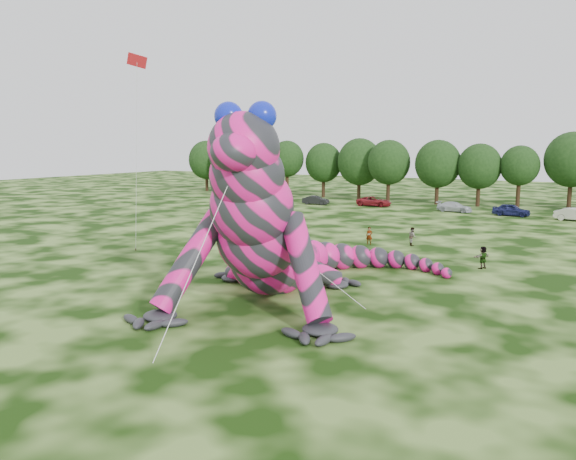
% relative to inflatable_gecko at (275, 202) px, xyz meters
% --- Properties ---
extents(ground, '(240.00, 240.00, 0.00)m').
position_rel_inflatable_gecko_xyz_m(ground, '(5.22, -2.32, -5.45)').
color(ground, '#16330A').
rests_on(ground, ground).
extents(inflatable_gecko, '(23.36, 25.81, 10.91)m').
position_rel_inflatable_gecko_xyz_m(inflatable_gecko, '(0.00, 0.00, 0.00)').
color(inflatable_gecko, '#F01686').
rests_on(inflatable_gecko, ground).
extents(flying_kite, '(3.76, 2.60, 15.71)m').
position_rel_inflatable_gecko_xyz_m(flying_kite, '(-14.18, 3.63, 8.43)').
color(flying_kite, red).
rests_on(flying_kite, ground).
extents(tree_0, '(6.91, 6.22, 9.51)m').
position_rel_inflatable_gecko_xyz_m(tree_0, '(-49.34, 56.91, -0.70)').
color(tree_0, black).
rests_on(tree_0, ground).
extents(tree_1, '(6.74, 6.07, 9.81)m').
position_rel_inflatable_gecko_xyz_m(tree_1, '(-43.14, 55.73, -0.55)').
color(tree_1, black).
rests_on(tree_1, ground).
extents(tree_2, '(7.04, 6.34, 9.64)m').
position_rel_inflatable_gecko_xyz_m(tree_2, '(-37.80, 56.44, -0.63)').
color(tree_2, black).
rests_on(tree_2, ground).
extents(tree_3, '(5.81, 5.23, 9.44)m').
position_rel_inflatable_gecko_xyz_m(tree_3, '(-30.50, 54.75, -0.73)').
color(tree_3, black).
rests_on(tree_3, ground).
extents(tree_4, '(6.22, 5.60, 9.06)m').
position_rel_inflatable_gecko_xyz_m(tree_4, '(-24.42, 56.39, -0.93)').
color(tree_4, black).
rests_on(tree_4, ground).
extents(tree_5, '(7.16, 6.44, 9.80)m').
position_rel_inflatable_gecko_xyz_m(tree_5, '(-17.91, 56.11, -0.56)').
color(tree_5, black).
rests_on(tree_5, ground).
extents(tree_6, '(6.52, 5.86, 9.49)m').
position_rel_inflatable_gecko_xyz_m(tree_6, '(-12.34, 54.36, -0.71)').
color(tree_6, black).
rests_on(tree_6, ground).
extents(tree_7, '(6.68, 6.01, 9.48)m').
position_rel_inflatable_gecko_xyz_m(tree_7, '(-4.86, 54.48, -0.72)').
color(tree_7, black).
rests_on(tree_7, ground).
extents(tree_8, '(6.14, 5.53, 8.94)m').
position_rel_inflatable_gecko_xyz_m(tree_8, '(1.00, 54.66, -0.98)').
color(tree_8, black).
rests_on(tree_8, ground).
extents(tree_9, '(5.27, 4.74, 8.68)m').
position_rel_inflatable_gecko_xyz_m(tree_9, '(6.28, 55.02, -1.11)').
color(tree_9, black).
rests_on(tree_9, ground).
extents(tree_10, '(7.09, 6.38, 10.50)m').
position_rel_inflatable_gecko_xyz_m(tree_10, '(12.61, 56.26, -0.20)').
color(tree_10, black).
rests_on(tree_10, ground).
extents(car_0, '(4.40, 2.15, 1.44)m').
position_rel_inflatable_gecko_xyz_m(car_0, '(-27.35, 44.60, -4.73)').
color(car_0, white).
rests_on(car_0, ground).
extents(car_1, '(4.06, 1.86, 1.29)m').
position_rel_inflatable_gecko_xyz_m(car_1, '(-20.26, 45.36, -4.81)').
color(car_1, black).
rests_on(car_1, ground).
extents(car_2, '(5.01, 2.37, 1.38)m').
position_rel_inflatable_gecko_xyz_m(car_2, '(-11.98, 47.58, -4.76)').
color(car_2, maroon).
rests_on(car_2, ground).
extents(car_3, '(4.67, 2.23, 1.31)m').
position_rel_inflatable_gecko_xyz_m(car_3, '(-0.31, 46.35, -4.80)').
color(car_3, silver).
rests_on(car_3, ground).
extents(car_4, '(4.56, 2.11, 1.51)m').
position_rel_inflatable_gecko_xyz_m(car_4, '(6.85, 45.47, -4.70)').
color(car_4, '#191E50').
rests_on(car_4, ground).
extents(car_5, '(4.68, 2.20, 1.48)m').
position_rel_inflatable_gecko_xyz_m(car_5, '(13.99, 44.29, -4.71)').
color(car_5, beige).
rests_on(car_5, ground).
extents(spectator_5, '(1.16, 1.54, 1.62)m').
position_rel_inflatable_gecko_xyz_m(spectator_5, '(9.62, 12.75, -4.64)').
color(spectator_5, gray).
rests_on(spectator_5, ground).
extents(spectator_4, '(0.92, 1.02, 1.74)m').
position_rel_inflatable_gecko_xyz_m(spectator_4, '(-16.56, 31.14, -4.58)').
color(spectator_4, gray).
rests_on(spectator_4, ground).
extents(spectator_0, '(0.63, 0.46, 1.58)m').
position_rel_inflatable_gecko_xyz_m(spectator_0, '(-1.03, 17.90, -4.67)').
color(spectator_0, gray).
rests_on(spectator_0, ground).
extents(spectator_1, '(0.93, 0.99, 1.62)m').
position_rel_inflatable_gecko_xyz_m(spectator_1, '(2.43, 19.30, -4.65)').
color(spectator_1, gray).
rests_on(spectator_1, ground).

